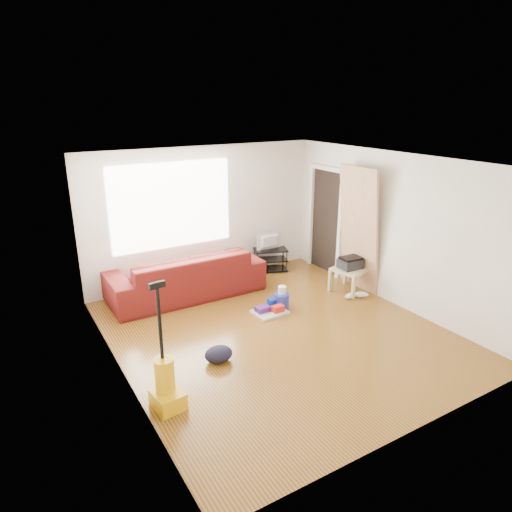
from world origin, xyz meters
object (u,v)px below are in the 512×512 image
vacuum (166,385)px  tv_stand (270,259)px  bucket (281,308)px  backpack (219,361)px  sofa (187,295)px  side_table (350,272)px  cleaning_tray (270,310)px

vacuum → tv_stand: bearing=35.2°
bucket → backpack: 1.86m
sofa → side_table: size_ratio=4.06×
vacuum → bucket: bearing=22.8°
side_table → backpack: side_table is taller
cleaning_tray → backpack: bearing=-147.4°
sofa → side_table: 2.92m
vacuum → backpack: bearing=23.3°
tv_stand → backpack: tv_stand is taller
bucket → backpack: bucket is taller
sofa → cleaning_tray: 1.61m
sofa → backpack: sofa is taller
sofa → bucket: bearing=131.5°
bucket → cleaning_tray: (-0.26, -0.06, 0.06)m
bucket → backpack: size_ratio=0.67×
tv_stand → cleaning_tray: (-1.03, -1.62, -0.18)m
sofa → bucket: (1.14, -1.29, 0.00)m
side_table → cleaning_tray: size_ratio=1.24×
side_table → backpack: (-3.04, -0.89, -0.37)m
bucket → side_table: bearing=-1.4°
tv_stand → backpack: bearing=-113.1°
sofa → vacuum: bearing=63.3°
tv_stand → vacuum: vacuum is taller
tv_stand → side_table: bearing=-46.8°
side_table → backpack: bearing=-163.7°
sofa → backpack: 2.26m
bucket → cleaning_tray: size_ratio=0.48×
tv_stand → bucket: size_ratio=2.94×
backpack → tv_stand: bearing=48.1°
sofa → bucket: size_ratio=10.56×
sofa → cleaning_tray: bearing=123.1°
sofa → vacuum: (-1.38, -2.75, 0.28)m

